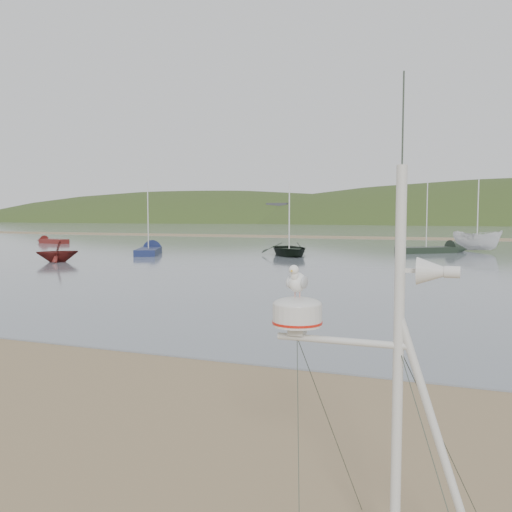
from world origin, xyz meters
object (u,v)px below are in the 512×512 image
(boat_white, at_px, (478,224))
(dinghy_red_far, at_px, (48,241))
(mast_rig, at_px, (389,462))
(sailboat_dark_mid, at_px, (443,249))
(boat_dark, at_px, (289,223))
(sailboat_blue_near, at_px, (151,250))
(boat_red, at_px, (57,242))

(boat_white, height_order, dinghy_red_far, boat_white)
(mast_rig, xyz_separation_m, sailboat_dark_mid, (-0.88, 43.94, -0.76))
(boat_dark, height_order, sailboat_blue_near, sailboat_blue_near)
(boat_dark, height_order, boat_white, boat_dark)
(boat_red, xyz_separation_m, sailboat_blue_near, (1.32, 9.77, -1.08))
(mast_rig, relative_size, boat_red, 1.65)
(mast_rig, relative_size, sailboat_dark_mid, 0.66)
(boat_dark, relative_size, boat_red, 1.92)
(boat_dark, xyz_separation_m, sailboat_dark_mid, (11.17, 8.25, -2.30))
(sailboat_dark_mid, xyz_separation_m, sailboat_blue_near, (-22.95, -9.35, -0.00))
(mast_rig, xyz_separation_m, sailboat_blue_near, (-23.83, 34.59, -0.76))
(boat_red, bearing_deg, dinghy_red_far, 178.27)
(mast_rig, distance_m, boat_white, 46.42)
(mast_rig, height_order, boat_red, mast_rig)
(mast_rig, distance_m, boat_dark, 37.70)
(boat_red, distance_m, sailboat_dark_mid, 30.92)
(boat_red, distance_m, sailboat_blue_near, 9.92)
(boat_red, relative_size, sailboat_blue_near, 0.40)
(boat_red, height_order, boat_white, boat_white)
(boat_red, bearing_deg, boat_dark, 84.77)
(sailboat_blue_near, bearing_deg, dinghy_red_far, 153.53)
(boat_red, distance_m, boat_white, 34.52)
(sailboat_dark_mid, relative_size, sailboat_blue_near, 0.98)
(boat_red, xyz_separation_m, boat_white, (26.95, 21.54, 1.11))
(mast_rig, height_order, boat_dark, boat_dark)
(sailboat_dark_mid, bearing_deg, boat_red, -141.77)
(dinghy_red_far, bearing_deg, boat_white, 2.48)
(sailboat_blue_near, bearing_deg, mast_rig, -55.44)
(mast_rig, distance_m, boat_red, 35.33)
(mast_rig, relative_size, boat_white, 0.90)
(mast_rig, distance_m, sailboat_dark_mid, 43.95)
(sailboat_dark_mid, height_order, sailboat_blue_near, sailboat_blue_near)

